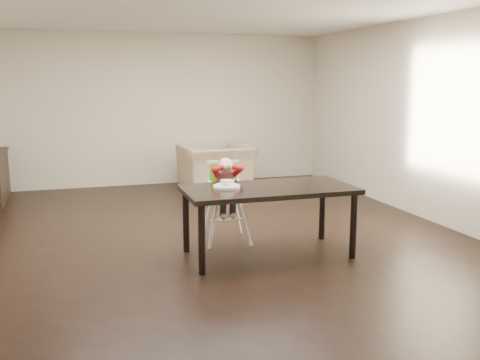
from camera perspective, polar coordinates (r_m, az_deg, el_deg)
The scene contains 6 objects.
ground at distance 6.62m, azimuth -3.28°, elevation -5.77°, with size 7.00×7.00×0.00m, color black.
room_walls at distance 6.36m, azimuth -3.45°, elevation 10.49°, with size 6.02×7.02×2.71m.
dining_table at distance 5.68m, azimuth 3.05°, elevation -1.53°, with size 1.80×0.90×0.75m.
high_chair at distance 6.19m, azimuth -1.61°, elevation -0.27°, with size 0.44×0.44×0.99m.
plate at distance 5.62m, azimuth -1.40°, elevation -0.54°, with size 0.37×0.37×0.08m.
armchair at distance 9.30m, azimuth -2.57°, elevation 2.18°, with size 1.17×0.76×1.02m, color tan.
Camera 1 is at (-1.55, -6.17, 1.85)m, focal length 40.00 mm.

